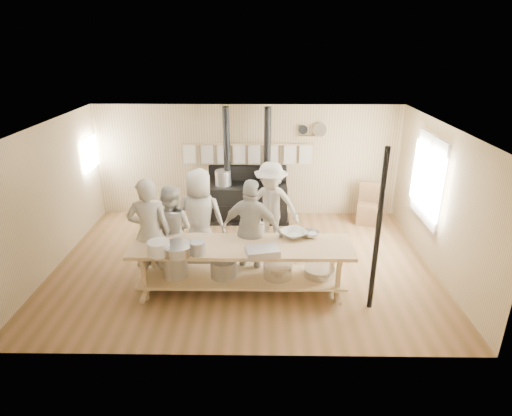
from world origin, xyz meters
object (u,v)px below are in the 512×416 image
(prep_table, at_px, (241,263))
(cook_far_left, at_px, (150,233))
(chair, at_px, (367,211))
(roasting_pan, at_px, (262,252))
(cook_by_window, at_px, (271,206))
(stove, at_px, (247,198))
(cook_center, at_px, (200,218))
(cook_left, at_px, (171,231))
(cook_right, at_px, (252,231))

(prep_table, xyz_separation_m, cook_far_left, (-1.53, 0.22, 0.43))
(chair, distance_m, roasting_pan, 4.05)
(prep_table, height_order, cook_by_window, cook_by_window)
(stove, xyz_separation_m, cook_by_window, (0.51, -1.37, 0.36))
(stove, bearing_deg, cook_center, -110.87)
(cook_far_left, bearing_deg, roasting_pan, 154.69)
(cook_left, distance_m, chair, 4.64)
(cook_far_left, xyz_separation_m, cook_center, (0.74, 0.72, -0.04))
(cook_left, xyz_separation_m, chair, (3.99, 2.31, -0.56))
(cook_by_window, bearing_deg, cook_left, -137.62)
(cook_left, bearing_deg, prep_table, 166.28)
(cook_left, distance_m, cook_by_window, 2.07)
(cook_right, bearing_deg, prep_table, 83.87)
(cook_far_left, relative_size, chair, 2.06)
(prep_table, relative_size, cook_center, 1.96)
(cook_by_window, bearing_deg, prep_table, -96.78)
(prep_table, height_order, cook_left, cook_left)
(cook_center, relative_size, roasting_pan, 3.67)
(prep_table, height_order, roasting_pan, roasting_pan)
(prep_table, xyz_separation_m, cook_right, (0.17, 0.40, 0.39))
(cook_by_window, xyz_separation_m, roasting_pan, (-0.17, -1.98, 0.02))
(chair, relative_size, roasting_pan, 1.86)
(cook_by_window, relative_size, roasting_pan, 3.54)
(cook_left, height_order, cook_right, cook_right)
(stove, height_order, cook_center, stove)
(cook_far_left, bearing_deg, prep_table, 162.84)
(cook_left, bearing_deg, chair, -139.51)
(cook_right, xyz_separation_m, roasting_pan, (0.18, -0.73, -0.01))
(stove, xyz_separation_m, cook_center, (-0.79, -2.07, 0.40))
(stove, distance_m, cook_by_window, 1.51)
(cook_center, xyz_separation_m, roasting_pan, (1.14, -1.27, -0.01))
(cook_by_window, bearing_deg, cook_right, -94.87)
(stove, distance_m, prep_table, 3.02)
(prep_table, xyz_separation_m, roasting_pan, (0.35, -0.33, 0.39))
(stove, distance_m, cook_left, 2.78)
(stove, bearing_deg, cook_right, -86.35)
(stove, height_order, roasting_pan, stove)
(chair, xyz_separation_m, roasting_pan, (-2.40, -3.20, 0.63))
(stove, height_order, cook_right, stove)
(cook_left, height_order, cook_by_window, cook_by_window)
(cook_right, bearing_deg, cook_far_left, 22.97)
(stove, xyz_separation_m, cook_right, (0.17, -2.62, 0.39))
(cook_by_window, bearing_deg, chair, 39.25)
(cook_far_left, bearing_deg, cook_center, -144.66)
(cook_left, bearing_deg, cook_right, -176.10)
(cook_left, bearing_deg, roasting_pan, 161.28)
(cook_by_window, relative_size, chair, 1.91)
(prep_table, bearing_deg, stove, 89.96)
(prep_table, distance_m, roasting_pan, 0.62)
(cook_center, bearing_deg, chair, -144.12)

